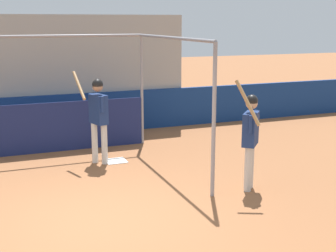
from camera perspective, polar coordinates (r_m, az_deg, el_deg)
name	(u,v)px	position (r m, az deg, el deg)	size (l,w,h in m)	color
ground_plane	(99,221)	(7.36, -8.36, -11.42)	(60.00, 60.00, 0.00)	#935B38
outfield_wall	(48,116)	(12.63, -14.37, 1.16)	(24.00, 0.12, 1.10)	navy
bleacher_section	(37,69)	(14.51, -15.64, 6.67)	(7.60, 4.00, 3.18)	#9E9E99
batting_cage	(60,108)	(10.39, -13.03, 2.16)	(4.25, 3.96, 2.69)	gray
home_plate	(116,161)	(10.28, -6.37, -4.25)	(0.44, 0.44, 0.02)	white
player_batter	(98,113)	(9.94, -8.53, 1.64)	(0.59, 0.83, 1.95)	silver
player_waiting	(250,133)	(8.40, 10.02, -0.86)	(0.62, 0.77, 2.02)	silver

